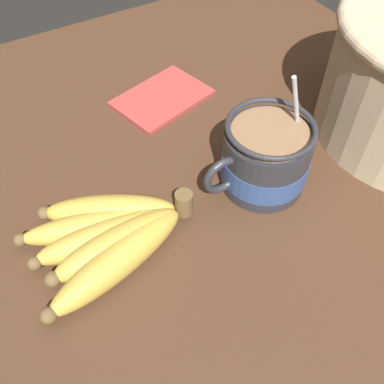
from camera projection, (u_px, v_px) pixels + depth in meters
table at (190, 212)px, 51.61cm from camera, size 90.93×90.93×3.74cm
coffee_mug at (265, 159)px, 49.13cm from camera, size 14.34×10.16×14.55cm
banana_bunch at (111, 235)px, 45.01cm from camera, size 18.81×15.10×4.13cm
napkin at (162, 98)px, 62.18cm from camera, size 14.94×12.13×0.60cm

